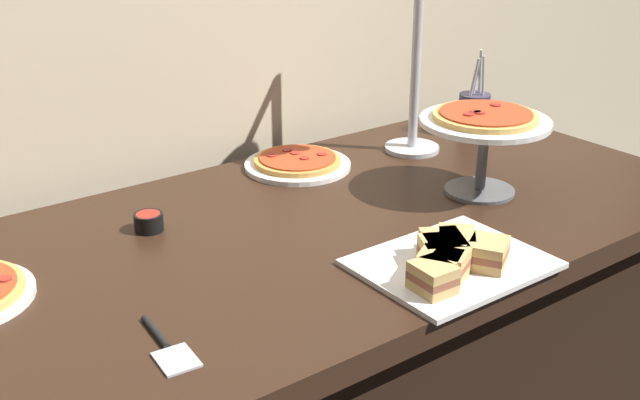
{
  "coord_description": "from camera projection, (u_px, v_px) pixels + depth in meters",
  "views": [
    {
      "loc": [
        -0.83,
        -1.2,
        1.44
      ],
      "look_at": [
        0.06,
        0.0,
        0.81
      ],
      "focal_mm": 44.64,
      "sensor_mm": 36.0,
      "label": 1
    }
  ],
  "objects": [
    {
      "name": "sandwich_platter",
      "position": [
        451.0,
        259.0,
        1.43
      ],
      "size": [
        0.33,
        0.27,
        0.06
      ],
      "color": "white",
      "rests_on": "buffet_table"
    },
    {
      "name": "pizza_plate_raised_stand",
      "position": [
        485.0,
        128.0,
        1.73
      ],
      "size": [
        0.29,
        0.29,
        0.19
      ],
      "color": "#595B60",
      "rests_on": "buffet_table"
    },
    {
      "name": "pizza_plate_center",
      "position": [
        298.0,
        163.0,
        1.93
      ],
      "size": [
        0.26,
        0.26,
        0.03
      ],
      "color": "white",
      "rests_on": "buffet_table"
    },
    {
      "name": "buffet_table",
      "position": [
        297.0,
        384.0,
        1.75
      ],
      "size": [
        1.9,
        0.84,
        0.76
      ],
      "color": "black",
      "rests_on": "ground_plane"
    },
    {
      "name": "utensil_holder",
      "position": [
        474.0,
        112.0,
        2.16
      ],
      "size": [
        0.08,
        0.08,
        0.23
      ],
      "color": "#383347",
      "rests_on": "buffet_table"
    },
    {
      "name": "sauce_cup_near",
      "position": [
        149.0,
        221.0,
        1.6
      ],
      "size": [
        0.06,
        0.06,
        0.04
      ],
      "color": "black",
      "rests_on": "buffet_table"
    },
    {
      "name": "serving_spatula",
      "position": [
        166.0,
        346.0,
        1.21
      ],
      "size": [
        0.06,
        0.17,
        0.01
      ],
      "color": "#B7BABF",
      "rests_on": "buffet_table"
    }
  ]
}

